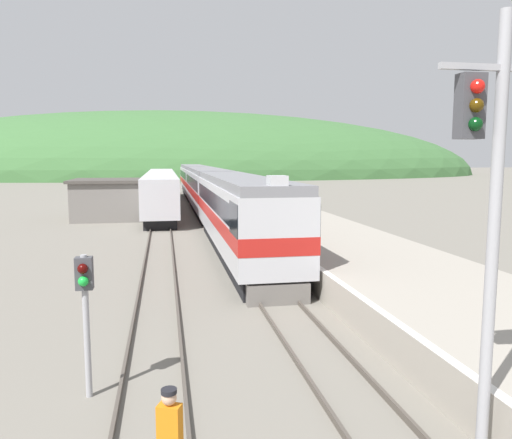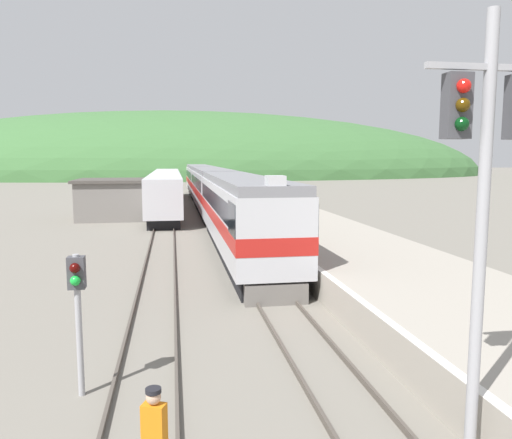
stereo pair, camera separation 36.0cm
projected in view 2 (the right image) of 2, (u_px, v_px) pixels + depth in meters
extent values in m
cube|color=#4C443D|center=(194.00, 195.00, 71.18)|extent=(0.08, 180.00, 0.16)
cube|color=#4C443D|center=(204.00, 194.00, 71.41)|extent=(0.08, 180.00, 0.16)
cube|color=#4C443D|center=(163.00, 195.00, 70.47)|extent=(0.08, 180.00, 0.16)
cube|color=#4C443D|center=(173.00, 195.00, 70.70)|extent=(0.08, 180.00, 0.16)
cube|color=#9E9689|center=(255.00, 203.00, 52.46)|extent=(6.58, 140.00, 1.14)
cube|color=silver|center=(225.00, 198.00, 51.87)|extent=(0.24, 140.00, 0.01)
ellipsoid|color=#3D6B38|center=(185.00, 175.00, 151.68)|extent=(189.62, 85.33, 38.03)
cube|color=slate|center=(117.00, 200.00, 43.65)|extent=(6.28, 6.11, 3.21)
cube|color=#47423D|center=(116.00, 180.00, 43.44)|extent=(6.78, 6.61, 0.24)
cube|color=black|center=(240.00, 246.00, 27.57)|extent=(2.44, 18.71, 0.85)
cube|color=#BCBCC1|center=(240.00, 211.00, 27.33)|extent=(2.97, 19.90, 3.05)
cube|color=red|center=(240.00, 216.00, 27.36)|extent=(3.00, 19.92, 0.67)
cube|color=black|center=(240.00, 199.00, 27.25)|extent=(3.00, 18.71, 0.92)
cube|color=slate|center=(240.00, 180.00, 27.12)|extent=(2.80, 19.90, 0.40)
cube|color=black|center=(271.00, 218.00, 18.62)|extent=(3.01, 2.20, 1.22)
cube|color=#BCBCC1|center=(275.00, 181.00, 17.77)|extent=(0.64, 0.80, 0.36)
cube|color=slate|center=(276.00, 294.00, 18.03)|extent=(2.32, 0.40, 0.77)
cube|color=black|center=(211.00, 209.00, 48.07)|extent=(2.44, 18.97, 0.85)
cube|color=#BCBCC1|center=(211.00, 188.00, 47.83)|extent=(2.97, 20.19, 3.05)
cube|color=red|center=(211.00, 191.00, 47.86)|extent=(3.00, 20.21, 0.67)
cube|color=black|center=(211.00, 181.00, 47.75)|extent=(3.00, 18.97, 0.92)
cube|color=slate|center=(211.00, 170.00, 47.62)|extent=(2.80, 20.19, 0.40)
cube|color=black|center=(200.00, 193.00, 68.71)|extent=(2.44, 18.97, 0.85)
cube|color=#BCBCC1|center=(199.00, 179.00, 68.47)|extent=(2.97, 20.19, 3.05)
cube|color=red|center=(199.00, 181.00, 68.50)|extent=(3.00, 20.21, 0.67)
cube|color=black|center=(199.00, 174.00, 68.39)|extent=(3.00, 18.97, 0.92)
cube|color=slate|center=(199.00, 167.00, 68.26)|extent=(2.80, 20.19, 0.40)
cube|color=black|center=(166.00, 204.00, 53.49)|extent=(2.46, 34.72, 0.80)
cube|color=#BCBCC1|center=(166.00, 186.00, 53.26)|extent=(2.90, 36.16, 2.95)
cylinder|color=#9E9EA3|center=(480.00, 249.00, 8.18)|extent=(0.20, 0.20, 7.60)
cube|color=#9E9EA3|center=(491.00, 67.00, 7.82)|extent=(2.20, 0.10, 0.10)
cube|color=#424247|center=(457.00, 106.00, 7.81)|extent=(0.40, 0.28, 1.02)
sphere|color=red|center=(464.00, 86.00, 7.61)|extent=(0.22, 0.22, 0.22)
sphere|color=#412C05|center=(463.00, 105.00, 7.64)|extent=(0.22, 0.22, 0.22)
sphere|color=black|center=(462.00, 124.00, 7.68)|extent=(0.22, 0.22, 0.22)
cylinder|color=#9E9EA3|center=(79.00, 326.00, 10.98)|extent=(0.14, 0.14, 3.21)
cube|color=#424247|center=(77.00, 273.00, 10.83)|extent=(0.36, 0.28, 0.71)
sphere|color=#3C0504|center=(75.00, 268.00, 10.65)|extent=(0.22, 0.22, 0.22)
sphere|color=green|center=(75.00, 281.00, 10.68)|extent=(0.22, 0.22, 0.22)
cube|color=orange|center=(154.00, 425.00, 7.68)|extent=(0.42, 0.34, 0.67)
sphere|color=tan|center=(153.00, 397.00, 7.63)|extent=(0.23, 0.23, 0.23)
cylinder|color=black|center=(153.00, 390.00, 7.62)|extent=(0.25, 0.25, 0.07)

